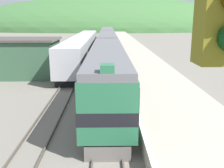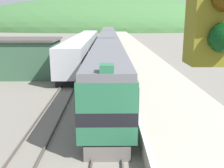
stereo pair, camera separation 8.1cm
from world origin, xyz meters
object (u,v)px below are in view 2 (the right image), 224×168
Objects in this scene: express_train_lead_car at (108,71)px; siding_train at (84,48)px; carriage_second at (108,45)px; carriage_third at (108,36)px.

siding_train is at bearing 100.49° from express_train_lead_car.
express_train_lead_car reaches higher than siding_train.
siding_train is at bearing -172.11° from carriage_second.
carriage_second reaches higher than siding_train.
carriage_third is (0.00, 43.60, -0.01)m from express_train_lead_car.
siding_train is (-3.97, -22.16, -0.32)m from carriage_third.
express_train_lead_car is 1.01× the size of carriage_second.
carriage_second is (0.00, 21.99, -0.01)m from express_train_lead_car.
carriage_second is at bearing 90.00° from express_train_lead_car.
siding_train is (-3.97, 21.44, -0.33)m from express_train_lead_car.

